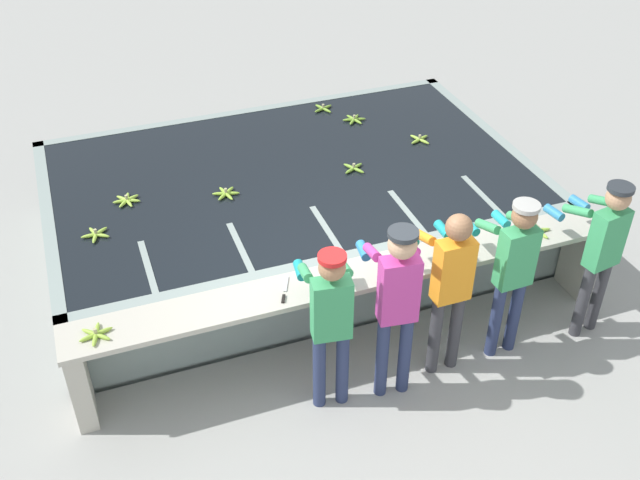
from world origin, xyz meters
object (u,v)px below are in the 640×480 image
at_px(banana_bunch_floating_0, 354,168).
at_px(knife_0, 284,293).
at_px(worker_1, 397,297).
at_px(worker_3, 513,264).
at_px(banana_bunch_floating_1, 323,108).
at_px(banana_bunch_floating_3, 226,193).
at_px(banana_bunch_floating_4, 420,139).
at_px(banana_bunch_floating_5, 354,119).
at_px(worker_4, 602,246).
at_px(banana_bunch_ledge_0, 537,231).
at_px(banana_bunch_floating_2, 96,234).
at_px(banana_bunch_ledge_1, 96,334).
at_px(worker_0, 331,316).
at_px(worker_2, 450,279).
at_px(banana_bunch_floating_6, 127,200).

bearing_deg(banana_bunch_floating_0, knife_0, -127.99).
xyz_separation_m(worker_1, worker_3, (1.16, 0.11, -0.06)).
distance_m(worker_3, banana_bunch_floating_1, 3.64).
bearing_deg(banana_bunch_floating_3, banana_bunch_floating_4, 8.53).
distance_m(worker_1, banana_bunch_floating_5, 3.48).
xyz_separation_m(worker_1, banana_bunch_floating_3, (-0.86, 2.26, -0.17)).
relative_size(worker_4, banana_bunch_floating_0, 6.27).
height_order(worker_4, banana_bunch_floating_5, worker_4).
bearing_deg(knife_0, banana_bunch_floating_4, 41.87).
xyz_separation_m(worker_3, banana_bunch_floating_1, (-0.42, 3.62, -0.11)).
xyz_separation_m(banana_bunch_floating_5, banana_bunch_ledge_0, (0.75, -2.74, 0.00)).
height_order(worker_4, banana_bunch_floating_4, worker_4).
relative_size(banana_bunch_floating_2, banana_bunch_ledge_1, 0.99).
xyz_separation_m(worker_0, banana_bunch_floating_3, (-0.31, 2.19, -0.08)).
height_order(worker_0, banana_bunch_floating_3, worker_0).
distance_m(worker_4, banana_bunch_floating_3, 3.65).
relative_size(banana_bunch_floating_5, knife_0, 0.85).
height_order(worker_2, worker_3, worker_2).
xyz_separation_m(banana_bunch_floating_6, banana_bunch_ledge_0, (3.57, -1.88, 0.00)).
xyz_separation_m(worker_3, banana_bunch_floating_4, (0.34, 2.50, -0.11)).
xyz_separation_m(banana_bunch_floating_1, knife_0, (-1.53, -3.18, -0.01)).
bearing_deg(worker_2, banana_bunch_ledge_1, 170.71).
xyz_separation_m(banana_bunch_floating_1, banana_bunch_ledge_0, (1.00, -3.14, 0.00)).
bearing_deg(knife_0, banana_bunch_floating_5, 57.36).
xyz_separation_m(worker_2, knife_0, (-1.33, 0.45, -0.13)).
xyz_separation_m(banana_bunch_floating_4, banana_bunch_floating_5, (-0.52, 0.72, -0.00)).
bearing_deg(worker_2, worker_0, -177.83).
relative_size(worker_2, worker_3, 1.02).
bearing_deg(banana_bunch_ledge_0, banana_bunch_floating_6, 152.23).
xyz_separation_m(worker_1, banana_bunch_floating_1, (0.75, 3.73, -0.17)).
bearing_deg(banana_bunch_floating_0, worker_0, -116.61).
height_order(worker_3, banana_bunch_floating_6, worker_3).
bearing_deg(banana_bunch_floating_1, worker_1, -101.30).
height_order(worker_4, banana_bunch_floating_0, worker_4).
bearing_deg(banana_bunch_floating_1, banana_bunch_ledge_1, -134.47).
bearing_deg(worker_1, worker_0, 173.11).
height_order(worker_0, banana_bunch_ledge_1, worker_0).
bearing_deg(knife_0, banana_bunch_floating_0, 52.01).
bearing_deg(banana_bunch_floating_5, worker_1, -106.60).
xyz_separation_m(banana_bunch_floating_2, knife_0, (1.40, -1.42, -0.01)).
xyz_separation_m(banana_bunch_floating_0, banana_bunch_floating_3, (-1.42, -0.02, -0.00)).
bearing_deg(banana_bunch_floating_4, banana_bunch_ledge_0, -83.24).
distance_m(worker_2, banana_bunch_ledge_1, 2.93).
relative_size(banana_bunch_floating_5, banana_bunch_ledge_0, 1.02).
distance_m(worker_0, banana_bunch_floating_3, 2.21).
xyz_separation_m(worker_2, banana_bunch_floating_2, (-2.73, 1.87, -0.12)).
xyz_separation_m(banana_bunch_floating_0, knife_0, (-1.34, -1.72, -0.01)).
distance_m(banana_bunch_floating_0, banana_bunch_floating_6, 2.39).
bearing_deg(knife_0, worker_2, -18.65).
height_order(worker_0, banana_bunch_floating_5, worker_0).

